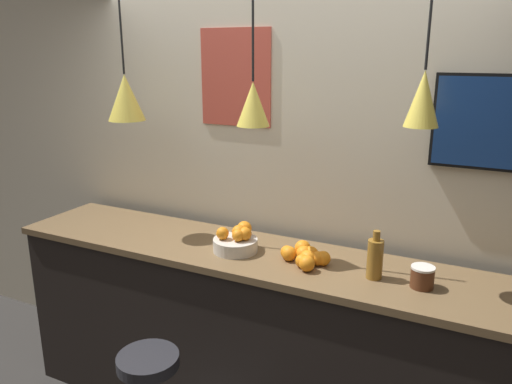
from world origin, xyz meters
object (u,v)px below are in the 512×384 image
at_px(fruit_bowl, 237,241).
at_px(mounted_tv, 499,123).
at_px(juice_bottle, 375,258).
at_px(spread_jar, 422,277).

relative_size(fruit_bowl, mounted_tv, 0.40).
height_order(fruit_bowl, juice_bottle, juice_bottle).
xyz_separation_m(fruit_bowl, spread_jar, (1.00, -0.00, -0.01)).
distance_m(fruit_bowl, juice_bottle, 0.78).
height_order(juice_bottle, mounted_tv, mounted_tv).
distance_m(fruit_bowl, spread_jar, 1.00).
height_order(fruit_bowl, spread_jar, fruit_bowl).
bearing_deg(fruit_bowl, juice_bottle, -0.32).
bearing_deg(mounted_tv, fruit_bowl, -162.68).
relative_size(fruit_bowl, spread_jar, 2.23).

